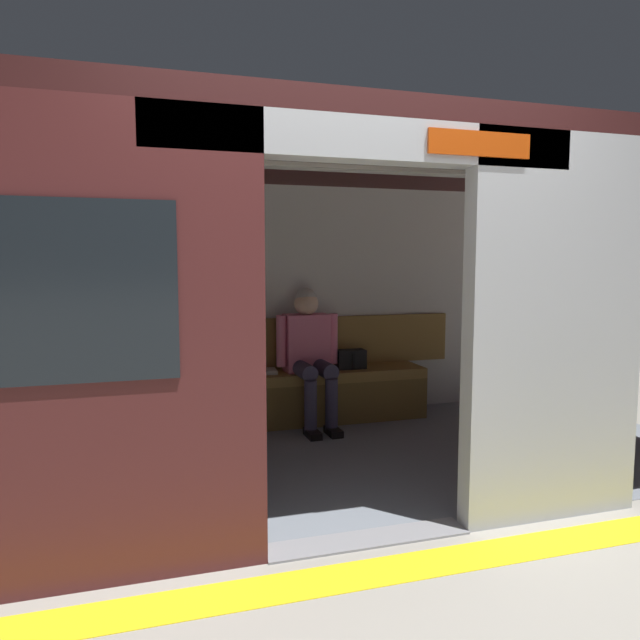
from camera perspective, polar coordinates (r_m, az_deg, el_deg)
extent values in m
plane|color=gray|center=(3.19, 4.69, -20.72)|extent=(60.00, 60.00, 0.00)
cube|color=yellow|center=(2.94, 7.02, -23.10)|extent=(8.00, 0.24, 0.01)
cube|color=#ADAFB5|center=(3.40, 22.00, -0.96)|extent=(1.07, 0.12, 2.09)
cube|color=black|center=(3.38, 22.27, 3.26)|extent=(0.59, 0.02, 0.55)
cube|color=black|center=(2.60, -25.96, 2.46)|extent=(1.10, 0.02, 0.76)
cube|color=#ADAFB5|center=(2.91, 5.03, 17.10)|extent=(2.14, 0.16, 0.20)
cube|color=#BF3F0C|center=(3.07, 15.42, 16.32)|extent=(0.56, 0.02, 0.12)
cube|color=#351515|center=(4.10, -1.72, 16.07)|extent=(6.40, 2.66, 0.12)
cube|color=slate|center=(4.28, -1.63, -13.54)|extent=(6.08, 2.50, 0.01)
cube|color=silver|center=(5.27, -5.23, 1.70)|extent=(6.08, 0.10, 2.09)
cube|color=olive|center=(5.25, -5.06, -2.27)|extent=(3.52, 0.06, 0.45)
cube|color=white|center=(4.09, -1.71, 14.83)|extent=(4.48, 0.16, 0.03)
cube|color=gray|center=(3.18, 4.69, -20.63)|extent=(1.07, 0.19, 0.01)
cube|color=olive|center=(5.08, -4.52, -5.63)|extent=(2.72, 0.44, 0.09)
cube|color=brown|center=(4.94, -4.00, -8.69)|extent=(2.72, 0.04, 0.37)
cube|color=pink|center=(5.08, -1.34, -2.24)|extent=(0.39, 0.23, 0.50)
sphere|color=beige|center=(5.04, -1.35, 1.64)|extent=(0.21, 0.21, 0.21)
sphere|color=#B2ADA8|center=(5.05, -1.39, 2.07)|extent=(0.19, 0.19, 0.19)
cylinder|color=pink|center=(5.12, 1.27, -1.83)|extent=(0.08, 0.08, 0.44)
cylinder|color=pink|center=(4.98, -3.83, -2.06)|extent=(0.08, 0.08, 0.44)
cylinder|color=#38334C|center=(4.95, 0.35, -4.79)|extent=(0.15, 0.40, 0.14)
cylinder|color=#38334C|center=(4.90, -1.65, -4.91)|extent=(0.15, 0.40, 0.14)
cylinder|color=#38334C|center=(4.82, 1.13, -8.25)|extent=(0.10, 0.10, 0.42)
cylinder|color=#38334C|center=(4.77, -0.93, -8.42)|extent=(0.10, 0.10, 0.42)
cube|color=black|center=(4.84, 1.33, -10.92)|extent=(0.11, 0.22, 0.06)
cube|color=black|center=(4.78, -0.74, -11.12)|extent=(0.11, 0.22, 0.06)
cube|color=black|center=(5.22, 3.02, -3.86)|extent=(0.26, 0.14, 0.17)
cube|color=black|center=(5.15, 3.31, -4.08)|extent=(0.02, 0.01, 0.14)
cube|color=silver|center=(5.05, -5.17, -5.01)|extent=(0.17, 0.23, 0.03)
cylinder|color=silver|center=(3.09, -5.89, -1.39)|extent=(0.04, 0.04, 2.07)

